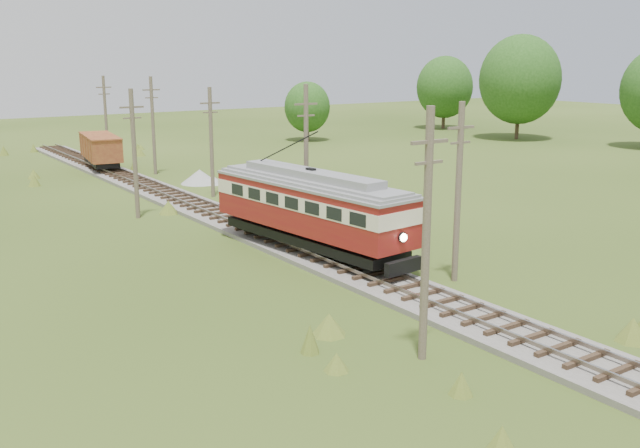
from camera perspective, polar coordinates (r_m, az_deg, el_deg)
railbed_main at (r=45.89m, az=-6.49°, el=0.05°), size 3.60×96.00×0.57m
streetcar at (r=38.26m, az=-0.73°, el=1.58°), size 4.60×13.87×6.28m
gondola at (r=71.32m, az=-17.15°, el=5.78°), size 3.98×8.81×2.82m
gravel_pile at (r=61.92m, az=-9.44°, el=3.72°), size 3.34×3.54×1.22m
utility_pole_r_2 at (r=34.20m, az=11.00°, el=2.61°), size 1.60×0.30×8.60m
utility_pole_r_3 at (r=44.13m, az=-1.11°, el=5.46°), size 1.60×0.30×9.00m
utility_pole_r_4 at (r=55.35m, az=-8.69°, el=6.57°), size 1.60×0.30×8.40m
utility_pole_r_5 at (r=67.38m, az=-13.21°, el=7.75°), size 1.60×0.30×8.90m
utility_pole_r_6 at (r=79.57m, az=-16.77°, el=8.25°), size 1.60×0.30×8.70m
utility_pole_l_a at (r=24.84m, az=8.50°, el=-0.78°), size 1.60×0.30×9.00m
utility_pole_l_b at (r=48.82m, az=-14.63°, el=5.54°), size 1.60×0.30×8.60m
tree_right_4 at (r=98.13m, az=15.71°, el=11.07°), size 10.50×10.50×13.53m
tree_right_5 at (r=110.62m, az=9.94°, el=10.73°), size 8.40×8.40×10.82m
tree_mid_b at (r=92.92m, az=-1.03°, el=9.34°), size 5.88×5.88×7.57m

